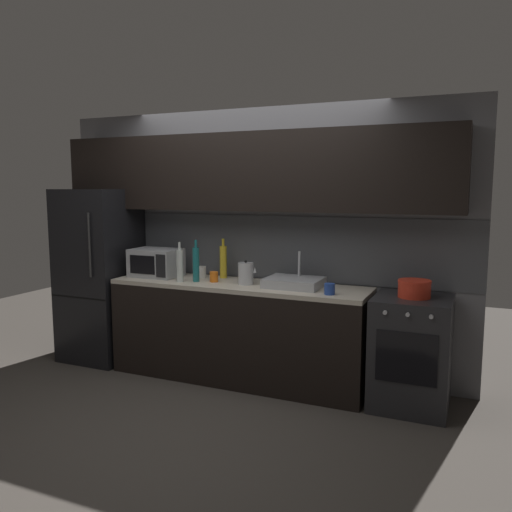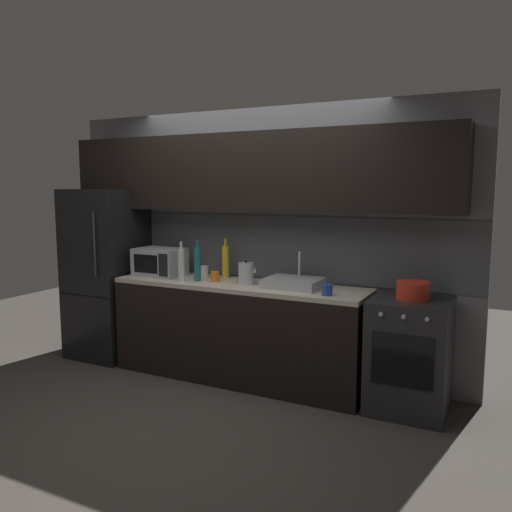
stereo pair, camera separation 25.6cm
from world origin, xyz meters
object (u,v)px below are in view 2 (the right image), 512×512
at_px(wine_bottle_yellow, 225,261).
at_px(cooking_pot, 413,290).
at_px(oven_range, 409,355).
at_px(wine_bottle_clear, 181,265).
at_px(refrigerator, 107,273).
at_px(kettle, 246,273).
at_px(mug_white, 204,271).
at_px(microwave, 160,262).
at_px(mug_blue, 327,290).
at_px(mug_orange, 215,276).
at_px(wine_bottle_teal, 197,263).

distance_m(wine_bottle_yellow, cooking_pot, 1.80).
relative_size(oven_range, wine_bottle_clear, 2.44).
height_order(refrigerator, kettle, refrigerator).
bearing_deg(mug_white, microwave, -166.21).
bearing_deg(wine_bottle_yellow, oven_range, -6.44).
xyz_separation_m(microwave, mug_blue, (1.79, -0.18, -0.09)).
distance_m(wine_bottle_yellow, mug_orange, 0.26).
relative_size(microwave, wine_bottle_clear, 1.25).
bearing_deg(wine_bottle_clear, refrigerator, 171.77).
relative_size(wine_bottle_teal, wine_bottle_clear, 1.05).
bearing_deg(mug_blue, mug_white, 167.97).
bearing_deg(mug_white, kettle, -15.35).
bearing_deg(oven_range, cooking_pot, 12.86).
height_order(refrigerator, wine_bottle_teal, refrigerator).
relative_size(refrigerator, cooking_pot, 6.82).
xyz_separation_m(refrigerator, mug_blue, (2.47, -0.16, 0.07)).
relative_size(microwave, mug_blue, 5.09).
xyz_separation_m(kettle, mug_blue, (0.81, -0.14, -0.05)).
height_order(refrigerator, microwave, refrigerator).
xyz_separation_m(refrigerator, mug_white, (1.12, 0.13, 0.08)).
bearing_deg(mug_orange, refrigerator, 178.73).
xyz_separation_m(wine_bottle_teal, mug_blue, (1.29, -0.08, -0.12)).
xyz_separation_m(wine_bottle_yellow, wine_bottle_teal, (-0.14, -0.28, 0.00)).
relative_size(refrigerator, microwave, 3.79).
bearing_deg(microwave, refrigerator, -178.45).
distance_m(refrigerator, wine_bottle_clear, 1.08).
bearing_deg(wine_bottle_teal, refrigerator, 176.19).
bearing_deg(cooking_pot, mug_orange, -179.04).
distance_m(kettle, wine_bottle_teal, 0.49).
xyz_separation_m(microwave, cooking_pot, (2.43, -0.02, -0.07)).
bearing_deg(wine_bottle_teal, mug_white, 105.74).
distance_m(wine_bottle_yellow, mug_blue, 1.21).
relative_size(wine_bottle_teal, mug_orange, 4.12).
xyz_separation_m(wine_bottle_yellow, wine_bottle_clear, (-0.27, -0.35, -0.00)).
bearing_deg(wine_bottle_teal, mug_orange, 17.14).
bearing_deg(oven_range, microwave, 179.54).
relative_size(oven_range, microwave, 1.96).
xyz_separation_m(kettle, cooking_pot, (1.45, 0.02, -0.03)).
xyz_separation_m(kettle, wine_bottle_yellow, (-0.34, 0.22, 0.06)).
distance_m(microwave, wine_bottle_clear, 0.41).
bearing_deg(mug_white, oven_range, -3.71).
bearing_deg(mug_orange, mug_blue, -6.56).
height_order(oven_range, microwave, microwave).
distance_m(refrigerator, wine_bottle_teal, 1.20).
xyz_separation_m(oven_range, mug_orange, (-1.76, -0.03, 0.50)).
bearing_deg(refrigerator, wine_bottle_yellow, 8.62).
relative_size(refrigerator, kettle, 8.01).
xyz_separation_m(microwave, wine_bottle_yellow, (0.64, 0.18, 0.02)).
distance_m(oven_range, kettle, 1.55).
xyz_separation_m(kettle, mug_white, (-0.54, 0.15, -0.04)).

